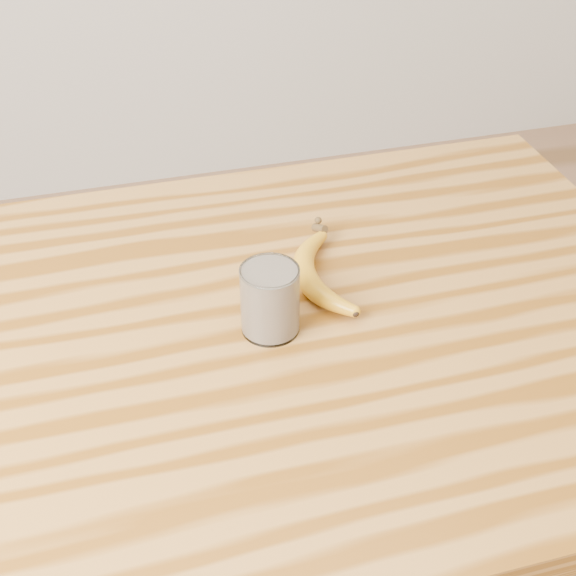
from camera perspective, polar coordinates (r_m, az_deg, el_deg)
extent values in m
cube|color=#A16B2E|center=(1.03, -3.05, -3.88)|extent=(1.20, 0.80, 0.04)
cylinder|color=brown|center=(1.73, 12.61, -4.62)|extent=(0.06, 0.06, 0.86)
cylinder|color=white|center=(0.99, -1.29, -0.86)|extent=(0.07, 0.07, 0.09)
torus|color=white|center=(0.97, -1.33, 1.24)|extent=(0.07, 0.07, 0.00)
cylinder|color=beige|center=(0.99, -1.29, -0.86)|extent=(0.07, 0.07, 0.09)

